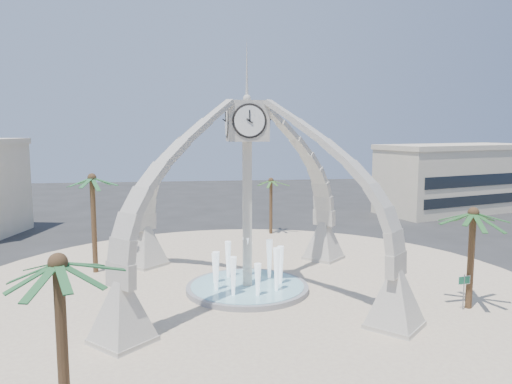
{
  "coord_description": "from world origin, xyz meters",
  "views": [
    {
      "loc": [
        -3.69,
        -31.36,
        10.6
      ],
      "look_at": [
        0.84,
        2.0,
        6.3
      ],
      "focal_mm": 35.0,
      "sensor_mm": 36.0,
      "label": 1
    }
  ],
  "objects": [
    {
      "name": "ground",
      "position": [
        0.0,
        0.0,
        0.0
      ],
      "size": [
        140.0,
        140.0,
        0.0
      ],
      "primitive_type": "plane",
      "color": "#282828",
      "rests_on": "ground"
    },
    {
      "name": "plaza",
      "position": [
        0.0,
        0.0,
        0.03
      ],
      "size": [
        40.0,
        40.0,
        0.06
      ],
      "primitive_type": "cylinder",
      "color": "beige",
      "rests_on": "ground"
    },
    {
      "name": "clock_tower",
      "position": [
        -0.0,
        -0.0,
        6.49
      ],
      "size": [
        17.94,
        17.94,
        16.3
      ],
      "color": "#BAB5A6",
      "rests_on": "ground"
    },
    {
      "name": "fountain",
      "position": [
        0.0,
        0.0,
        0.29
      ],
      "size": [
        8.0,
        8.0,
        3.62
      ],
      "color": "gray",
      "rests_on": "ground"
    },
    {
      "name": "building_ne",
      "position": [
        30.0,
        28.0,
        4.31
      ],
      "size": [
        21.87,
        14.17,
        8.6
      ],
      "rotation": [
        0.0,
        0.0,
        0.31
      ],
      "color": "beige",
      "rests_on": "ground"
    },
    {
      "name": "palm_east",
      "position": [
        12.58,
        -4.93,
        5.68
      ],
      "size": [
        5.21,
        5.21,
        6.53
      ],
      "rotation": [
        0.0,
        0.0,
        0.35
      ],
      "color": "brown",
      "rests_on": "ground"
    },
    {
      "name": "palm_west",
      "position": [
        -10.62,
        5.7,
        6.93
      ],
      "size": [
        5.27,
        5.27,
        7.82
      ],
      "rotation": [
        0.0,
        0.0,
        -0.41
      ],
      "color": "brown",
      "rests_on": "ground"
    },
    {
      "name": "palm_north",
      "position": [
        4.45,
        17.44,
        5.36
      ],
      "size": [
        3.82,
        3.82,
        6.09
      ],
      "rotation": [
        0.0,
        0.0,
        0.13
      ],
      "color": "brown",
      "rests_on": "ground"
    },
    {
      "name": "palm_south",
      "position": [
        -8.02,
        -14.62,
        6.1
      ],
      "size": [
        5.44,
        5.44,
        6.97
      ],
      "rotation": [
        0.0,
        0.0,
        -0.41
      ],
      "color": "brown",
      "rests_on": "ground"
    },
    {
      "name": "street_sign",
      "position": [
        12.1,
        -5.17,
        1.57
      ],
      "size": [
        0.8,
        0.14,
        2.19
      ],
      "rotation": [
        0.0,
        0.0,
        0.15
      ],
      "color": "slate",
      "rests_on": "ground"
    }
  ]
}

